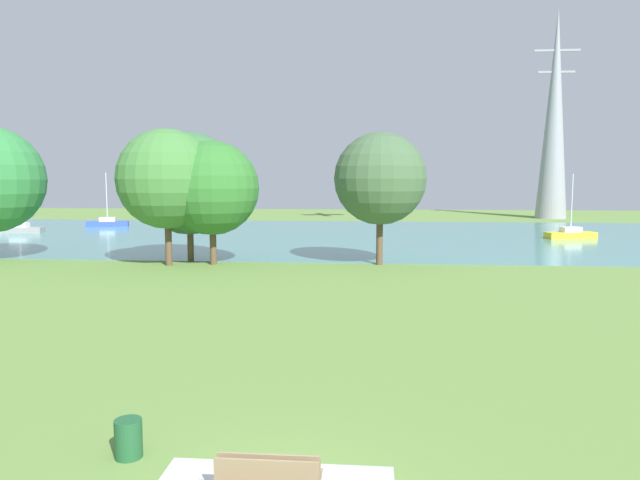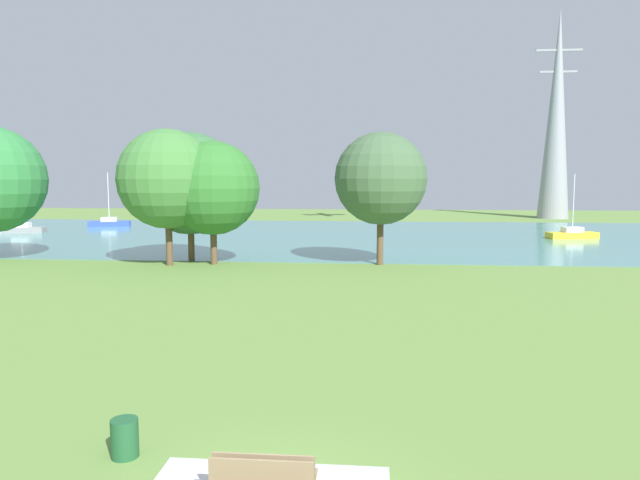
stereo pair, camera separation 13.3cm
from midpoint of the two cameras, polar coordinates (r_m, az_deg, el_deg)
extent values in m
plane|color=olive|center=(31.96, 2.01, -4.34)|extent=(160.00, 160.00, 0.00)
cube|color=#796549|center=(11.15, -4.94, -21.70)|extent=(1.80, 0.48, 0.05)
cube|color=#796549|center=(10.85, -5.17, -21.07)|extent=(1.80, 0.05, 0.44)
cube|color=#796549|center=(10.66, -5.39, -21.58)|extent=(1.80, 0.05, 0.44)
cylinder|color=#1E512D|center=(13.29, -18.18, -17.83)|extent=(0.56, 0.56, 0.80)
cube|color=teal|center=(59.69, 3.56, 0.45)|extent=(140.00, 40.00, 0.02)
cube|color=gray|center=(69.95, -26.99, 0.87)|extent=(4.98, 2.25, 0.60)
cube|color=white|center=(69.91, -27.01, 1.32)|extent=(1.95, 1.37, 0.50)
cylinder|color=silver|center=(69.80, -27.09, 3.00)|extent=(0.10, 0.10, 4.60)
cube|color=blue|center=(75.42, -19.75, 1.49)|extent=(5.03, 2.85, 0.60)
cube|color=white|center=(75.39, -19.77, 1.91)|extent=(2.04, 1.58, 0.50)
cylinder|color=silver|center=(75.26, -19.84, 3.95)|extent=(0.10, 0.10, 5.88)
cube|color=yellow|center=(61.47, 23.36, 0.43)|extent=(5.02, 2.60, 0.60)
cube|color=white|center=(61.43, 23.38, 0.94)|extent=(2.01, 1.50, 0.50)
cylinder|color=silver|center=(61.28, 23.48, 3.30)|extent=(0.10, 0.10, 5.58)
cylinder|color=brown|center=(40.01, -14.37, 0.03)|extent=(0.44, 0.44, 3.42)
sphere|color=#3F7738|center=(39.81, -14.52, 5.77)|extent=(6.53, 6.53, 6.53)
cylinder|color=brown|center=(41.79, -12.32, -0.01)|extent=(0.44, 0.44, 2.93)
sphere|color=#35663A|center=(41.58, -12.44, 5.39)|extent=(7.06, 7.06, 7.06)
cylinder|color=brown|center=(39.86, -10.20, -0.26)|extent=(0.44, 0.44, 2.93)
sphere|color=#2F6E2B|center=(39.64, -10.30, 4.99)|extent=(6.24, 6.24, 6.24)
cylinder|color=brown|center=(39.23, 5.96, 0.20)|extent=(0.44, 0.44, 3.60)
sphere|color=#405E3C|center=(39.04, 6.02, 5.96)|extent=(6.11, 6.11, 6.11)
cone|color=gray|center=(92.51, 22.05, 11.25)|extent=(4.40, 4.40, 29.93)
cube|color=gray|center=(93.83, 22.27, 16.71)|extent=(6.40, 0.30, 0.30)
cube|color=gray|center=(93.30, 22.20, 14.91)|extent=(5.20, 0.30, 0.30)
camera|label=1|loc=(0.07, -89.88, 0.01)|focal=32.91mm
camera|label=2|loc=(0.07, 90.12, -0.01)|focal=32.91mm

